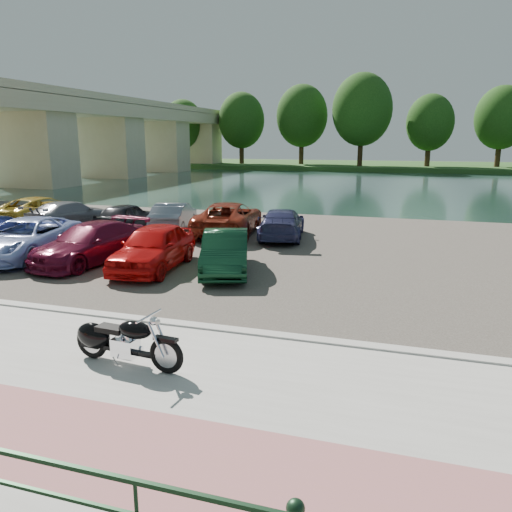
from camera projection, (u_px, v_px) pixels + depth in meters
The scene contains 20 objects.
ground at pixel (156, 369), 9.26m from camera, with size 200.00×200.00×0.00m, color #595447.
promenade at pixel (126, 392), 8.32m from camera, with size 60.00×6.00×0.10m, color #A8A59E.
pink_path at pixel (68, 439), 6.92m from camera, with size 60.00×2.00×0.01m, color #AA6660.
kerb at pixel (199, 328), 11.11m from camera, with size 60.00×0.30×0.14m, color #A8A59E.
parking_lot at pixel (292, 248), 19.48m from camera, with size 60.00×18.00×0.04m, color #3C3631.
river at pixel (364, 186), 46.44m from camera, with size 120.00×40.00×0.00m, color #1B312C.
far_bank at pixel (384, 166), 76.11m from camera, with size 120.00×24.00×0.60m, color #214518.
bridge at pixel (106, 127), 54.28m from camera, with size 7.00×56.00×8.55m.
far_trees at pixel (418, 115), 67.44m from camera, with size 70.25×10.68×12.52m.
motorcycle at pixel (118, 340), 9.17m from camera, with size 2.33×0.75×1.05m.
car_2 at pixel (25, 238), 17.69m from camera, with size 2.32×5.02×1.40m, color #9CADE4.
car_3 at pixel (90, 243), 16.99m from camera, with size 1.89×4.64×1.35m, color maroon.
car_4 at pixel (153, 247), 16.12m from camera, with size 1.73×4.29×1.46m, color red.
car_5 at pixel (225, 252), 15.75m from camera, with size 1.39×3.98×1.31m, color #0E351E.
car_6 at pixel (42, 210), 24.98m from camera, with size 2.27×4.92×1.37m, color gold.
car_7 at pixel (70, 215), 23.67m from camera, with size 1.83×4.49×1.30m, color gray.
car_8 at pixel (127, 216), 23.31m from camera, with size 1.49×3.71×1.27m, color black.
car_9 at pixel (174, 217), 22.94m from camera, with size 1.40×4.02×1.32m, color slate.
car_10 at pixel (228, 218), 22.12m from camera, with size 2.40×5.20×1.44m, color maroon.
car_11 at pixel (282, 224), 21.23m from camera, with size 1.78×4.38×1.27m, color navy.
Camera 1 is at (4.34, -7.60, 4.15)m, focal length 35.00 mm.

